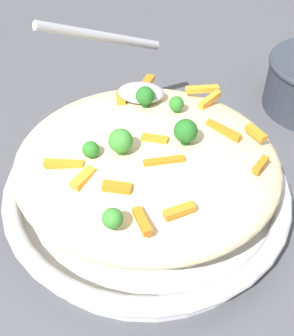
# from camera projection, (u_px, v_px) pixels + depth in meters

# --- Properties ---
(ground_plane) EXTENTS (2.40, 2.40, 0.00)m
(ground_plane) POSITION_uv_depth(u_px,v_px,m) (147.00, 206.00, 0.54)
(ground_plane) COLOR #4C4C51
(serving_bowl) EXTENTS (0.33, 0.33, 0.05)m
(serving_bowl) POSITION_uv_depth(u_px,v_px,m) (147.00, 192.00, 0.52)
(serving_bowl) COLOR silver
(serving_bowl) RESTS_ON ground_plane
(pasta_mound) EXTENTS (0.30, 0.28, 0.07)m
(pasta_mound) POSITION_uv_depth(u_px,v_px,m) (147.00, 162.00, 0.49)
(pasta_mound) COLOR beige
(pasta_mound) RESTS_ON serving_bowl
(carrot_piece_0) EXTENTS (0.04, 0.03, 0.01)m
(carrot_piece_0) POSITION_uv_depth(u_px,v_px,m) (223.00, 130.00, 0.48)
(carrot_piece_0) COLOR orange
(carrot_piece_0) RESTS_ON pasta_mound
(carrot_piece_1) EXTENTS (0.03, 0.01, 0.01)m
(carrot_piece_1) POSITION_uv_depth(u_px,v_px,m) (155.00, 140.00, 0.47)
(carrot_piece_1) COLOR orange
(carrot_piece_1) RESTS_ON pasta_mound
(carrot_piece_2) EXTENTS (0.03, 0.02, 0.01)m
(carrot_piece_2) POSITION_uv_depth(u_px,v_px,m) (179.00, 211.00, 0.40)
(carrot_piece_2) COLOR orange
(carrot_piece_2) RESTS_ON pasta_mound
(carrot_piece_3) EXTENTS (0.02, 0.03, 0.01)m
(carrot_piece_3) POSITION_uv_depth(u_px,v_px,m) (256.00, 133.00, 0.48)
(carrot_piece_3) COLOR orange
(carrot_piece_3) RESTS_ON pasta_mound
(carrot_piece_4) EXTENTS (0.02, 0.03, 0.01)m
(carrot_piece_4) POSITION_uv_depth(u_px,v_px,m) (121.00, 99.00, 0.53)
(carrot_piece_4) COLOR orange
(carrot_piece_4) RESTS_ON pasta_mound
(carrot_piece_5) EXTENTS (0.04, 0.02, 0.01)m
(carrot_piece_5) POSITION_uv_depth(u_px,v_px,m) (164.00, 161.00, 0.44)
(carrot_piece_5) COLOR orange
(carrot_piece_5) RESTS_ON pasta_mound
(carrot_piece_6) EXTENTS (0.02, 0.03, 0.01)m
(carrot_piece_6) POSITION_uv_depth(u_px,v_px,m) (83.00, 178.00, 0.43)
(carrot_piece_6) COLOR orange
(carrot_piece_6) RESTS_ON pasta_mound
(carrot_piece_7) EXTENTS (0.03, 0.01, 0.01)m
(carrot_piece_7) POSITION_uv_depth(u_px,v_px,m) (117.00, 187.00, 0.42)
(carrot_piece_7) COLOR orange
(carrot_piece_7) RESTS_ON pasta_mound
(carrot_piece_8) EXTENTS (0.02, 0.04, 0.01)m
(carrot_piece_8) POSITION_uv_depth(u_px,v_px,m) (146.00, 83.00, 0.56)
(carrot_piece_8) COLOR orange
(carrot_piece_8) RESTS_ON pasta_mound
(carrot_piece_9) EXTENTS (0.02, 0.03, 0.01)m
(carrot_piece_9) POSITION_uv_depth(u_px,v_px,m) (142.00, 221.00, 0.39)
(carrot_piece_9) COLOR orange
(carrot_piece_9) RESTS_ON pasta_mound
(carrot_piece_10) EXTENTS (0.02, 0.03, 0.01)m
(carrot_piece_10) POSITION_uv_depth(u_px,v_px,m) (261.00, 164.00, 0.45)
(carrot_piece_10) COLOR orange
(carrot_piece_10) RESTS_ON pasta_mound
(carrot_piece_11) EXTENTS (0.04, 0.02, 0.01)m
(carrot_piece_11) POSITION_uv_depth(u_px,v_px,m) (202.00, 89.00, 0.55)
(carrot_piece_11) COLOR orange
(carrot_piece_11) RESTS_ON pasta_mound
(carrot_piece_12) EXTENTS (0.04, 0.01, 0.01)m
(carrot_piece_12) POSITION_uv_depth(u_px,v_px,m) (64.00, 164.00, 0.45)
(carrot_piece_12) COLOR orange
(carrot_piece_12) RESTS_ON pasta_mound
(carrot_piece_13) EXTENTS (0.03, 0.04, 0.01)m
(carrot_piece_13) POSITION_uv_depth(u_px,v_px,m) (210.00, 100.00, 0.53)
(carrot_piece_13) COLOR orange
(carrot_piece_13) RESTS_ON pasta_mound
(broccoli_floret_0) EXTENTS (0.02, 0.02, 0.03)m
(broccoli_floret_0) POSITION_uv_depth(u_px,v_px,m) (145.00, 96.00, 0.51)
(broccoli_floret_0) COLOR #205B1C
(broccoli_floret_0) RESTS_ON pasta_mound
(broccoli_floret_1) EXTENTS (0.02, 0.02, 0.02)m
(broccoli_floret_1) POSITION_uv_depth(u_px,v_px,m) (91.00, 150.00, 0.45)
(broccoli_floret_1) COLOR #296820
(broccoli_floret_1) RESTS_ON pasta_mound
(broccoli_floret_2) EXTENTS (0.02, 0.02, 0.02)m
(broccoli_floret_2) POSITION_uv_depth(u_px,v_px,m) (176.00, 104.00, 0.50)
(broccoli_floret_2) COLOR #296820
(broccoli_floret_2) RESTS_ON pasta_mound
(broccoli_floret_3) EXTENTS (0.03, 0.03, 0.03)m
(broccoli_floret_3) POSITION_uv_depth(u_px,v_px,m) (121.00, 141.00, 0.44)
(broccoli_floret_3) COLOR #377928
(broccoli_floret_3) RESTS_ON pasta_mound
(broccoli_floret_4) EXTENTS (0.02, 0.02, 0.02)m
(broccoli_floret_4) POSITION_uv_depth(u_px,v_px,m) (113.00, 219.00, 0.38)
(broccoli_floret_4) COLOR #377928
(broccoli_floret_4) RESTS_ON pasta_mound
(broccoli_floret_5) EXTENTS (0.03, 0.03, 0.03)m
(broccoli_floret_5) POSITION_uv_depth(u_px,v_px,m) (186.00, 128.00, 0.46)
(broccoli_floret_5) COLOR #205B1C
(broccoli_floret_5) RESTS_ON pasta_mound
(serving_spoon) EXTENTS (0.15, 0.15, 0.09)m
(serving_spoon) POSITION_uv_depth(u_px,v_px,m) (125.00, 70.00, 0.54)
(serving_spoon) COLOR #B7B7BC
(serving_spoon) RESTS_ON pasta_mound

